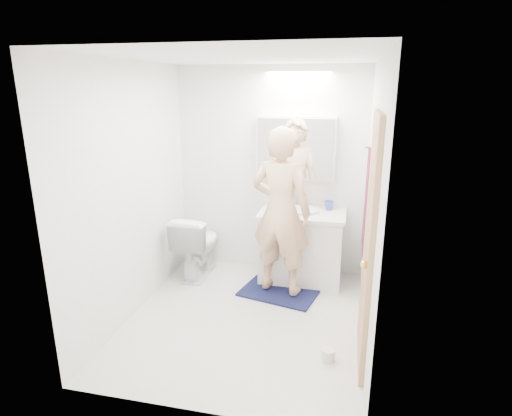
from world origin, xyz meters
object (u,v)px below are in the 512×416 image
(toilet, at_px, (198,245))
(soap_bottle_a, at_px, (281,197))
(medicine_cabinet, at_px, (296,148))
(person, at_px, (281,212))
(toilet_paper_roll, at_px, (328,355))
(toothbrush_cup, at_px, (329,205))
(soap_bottle_b, at_px, (291,199))
(vanity_cabinet, at_px, (301,248))

(toilet, relative_size, soap_bottle_a, 3.13)
(medicine_cabinet, height_order, person, medicine_cabinet)
(person, distance_m, toilet_paper_roll, 1.50)
(toilet, height_order, toothbrush_cup, toothbrush_cup)
(toothbrush_cup, distance_m, toilet_paper_roll, 1.80)
(person, distance_m, soap_bottle_b, 0.56)
(person, height_order, soap_bottle_b, person)
(vanity_cabinet, bearing_deg, soap_bottle_b, 131.40)
(vanity_cabinet, relative_size, toothbrush_cup, 8.17)
(soap_bottle_b, relative_size, toilet_paper_roll, 1.73)
(toilet_paper_roll, bearing_deg, toothbrush_cup, 94.36)
(vanity_cabinet, distance_m, toilet, 1.21)
(vanity_cabinet, height_order, person, person)
(soap_bottle_b, distance_m, toilet_paper_roll, 1.92)
(medicine_cabinet, bearing_deg, toothbrush_cup, -7.16)
(medicine_cabinet, relative_size, toothbrush_cup, 7.99)
(vanity_cabinet, height_order, toilet_paper_roll, vanity_cabinet)
(toothbrush_cup, xyz_separation_m, toilet_paper_roll, (0.12, -1.60, -0.82))
(person, xyz_separation_m, soap_bottle_a, (-0.08, 0.53, 0.02))
(soap_bottle_a, bearing_deg, vanity_cabinet, -29.30)
(soap_bottle_b, xyz_separation_m, toothbrush_cup, (0.44, -0.02, -0.04))
(vanity_cabinet, distance_m, toilet_paper_roll, 1.53)
(soap_bottle_a, bearing_deg, toothbrush_cup, 1.05)
(medicine_cabinet, relative_size, soap_bottle_b, 4.63)
(toothbrush_cup, height_order, toilet_paper_roll, toothbrush_cup)
(person, height_order, toothbrush_cup, person)
(toothbrush_cup, relative_size, toilet_paper_roll, 1.00)
(vanity_cabinet, xyz_separation_m, person, (-0.18, -0.38, 0.53))
(toilet, height_order, soap_bottle_b, soap_bottle_b)
(person, relative_size, soap_bottle_b, 9.22)
(toilet, bearing_deg, vanity_cabinet, -172.28)
(medicine_cabinet, bearing_deg, toilet_paper_roll, -72.52)
(toilet, height_order, soap_bottle_a, soap_bottle_a)
(vanity_cabinet, bearing_deg, toothbrush_cup, 29.95)
(vanity_cabinet, xyz_separation_m, soap_bottle_a, (-0.27, 0.15, 0.55))
(toothbrush_cup, bearing_deg, soap_bottle_a, -178.95)
(toilet, distance_m, toothbrush_cup, 1.59)
(soap_bottle_b, bearing_deg, person, -92.63)
(soap_bottle_b, height_order, toothbrush_cup, soap_bottle_b)
(vanity_cabinet, xyz_separation_m, soap_bottle_b, (-0.16, 0.18, 0.53))
(toilet, bearing_deg, toothbrush_cup, -167.22)
(soap_bottle_a, bearing_deg, medicine_cabinet, 22.23)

